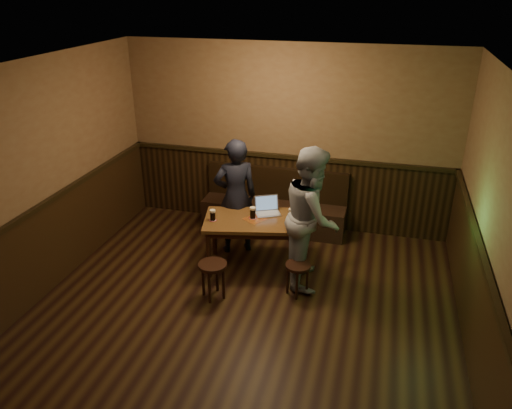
{
  "coord_description": "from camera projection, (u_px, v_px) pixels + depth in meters",
  "views": [
    {
      "loc": [
        1.4,
        -4.11,
        3.59
      ],
      "look_at": [
        -0.09,
        1.48,
        0.96
      ],
      "focal_mm": 35.0,
      "sensor_mm": 36.0,
      "label": 1
    }
  ],
  "objects": [
    {
      "name": "pint_mid",
      "position": [
        253.0,
        213.0,
        6.55
      ],
      "size": [
        0.1,
        0.1,
        0.16
      ],
      "color": "#A31433",
      "rests_on": "pub_table"
    },
    {
      "name": "pint_left",
      "position": [
        213.0,
        215.0,
        6.49
      ],
      "size": [
        0.1,
        0.1,
        0.15
      ],
      "color": "#A31433",
      "rests_on": "pub_table"
    },
    {
      "name": "bench",
      "position": [
        274.0,
        210.0,
        7.74
      ],
      "size": [
        2.2,
        0.5,
        0.95
      ],
      "color": "black",
      "rests_on": "ground"
    },
    {
      "name": "pub_table",
      "position": [
        255.0,
        225.0,
        6.6
      ],
      "size": [
        1.45,
        1.02,
        0.71
      ],
      "rotation": [
        0.0,
        0.0,
        0.22
      ],
      "color": "#503017",
      "rests_on": "ground"
    },
    {
      "name": "pint_right",
      "position": [
        292.0,
        214.0,
        6.49
      ],
      "size": [
        0.11,
        0.11,
        0.17
      ],
      "color": "#A31433",
      "rests_on": "pub_table"
    },
    {
      "name": "menu",
      "position": [
        296.0,
        226.0,
        6.38
      ],
      "size": [
        0.23,
        0.16,
        0.0
      ],
      "primitive_type": "cube",
      "rotation": [
        0.0,
        0.0,
        0.05
      ],
      "color": "silver",
      "rests_on": "pub_table"
    },
    {
      "name": "room",
      "position": [
        232.0,
        234.0,
        5.12
      ],
      "size": [
        5.04,
        6.04,
        2.84
      ],
      "color": "black",
      "rests_on": "ground"
    },
    {
      "name": "stool_right",
      "position": [
        298.0,
        271.0,
        6.09
      ],
      "size": [
        0.35,
        0.35,
        0.42
      ],
      "rotation": [
        0.0,
        0.0,
        0.13
      ],
      "color": "black",
      "rests_on": "ground"
    },
    {
      "name": "person_suit",
      "position": [
        236.0,
        197.0,
        6.92
      ],
      "size": [
        0.72,
        0.64,
        1.66
      ],
      "primitive_type": "imported",
      "rotation": [
        0.0,
        0.0,
        3.65
      ],
      "color": "black",
      "rests_on": "ground"
    },
    {
      "name": "laptop",
      "position": [
        267.0,
        209.0,
        6.71
      ],
      "size": [
        0.4,
        0.37,
        0.23
      ],
      "rotation": [
        0.0,
        0.0,
        0.46
      ],
      "color": "silver",
      "rests_on": "pub_table"
    },
    {
      "name": "stool_left",
      "position": [
        213.0,
        270.0,
        6.02
      ],
      "size": [
        0.36,
        0.36,
        0.47
      ],
      "rotation": [
        0.0,
        0.0,
        -0.02
      ],
      "color": "black",
      "rests_on": "ground"
    },
    {
      "name": "person_grey",
      "position": [
        312.0,
        217.0,
        6.17
      ],
      "size": [
        0.78,
        0.95,
        1.8
      ],
      "primitive_type": "imported",
      "rotation": [
        0.0,
        0.0,
        1.68
      ],
      "color": "gray",
      "rests_on": "ground"
    }
  ]
}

